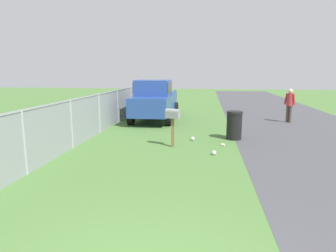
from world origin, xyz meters
TOP-DOWN VIEW (x-y plane):
  - mailbox at (6.96, 0.38)m, footprint 0.36×0.52m
  - pickup_truck at (12.26, 1.93)m, footprint 4.91×2.09m
  - trash_bin at (8.38, -1.77)m, footprint 0.59×0.59m
  - pedestrian at (12.48, -4.80)m, footprint 0.33×0.49m
  - fence_section at (8.86, 3.64)m, footprint 15.31×0.07m
  - litter_bag_midfield_a at (6.14, -0.99)m, footprint 0.14×0.14m
  - litter_cup_near_hydrant at (7.30, -1.32)m, footprint 0.11×0.12m
  - litter_bag_by_mailbox at (7.95, -0.25)m, footprint 0.14×0.14m

SIDE VIEW (x-z plane):
  - litter_cup_near_hydrant at x=7.30m, z-range 0.00..0.08m
  - litter_bag_midfield_a at x=6.14m, z-range 0.00..0.14m
  - litter_bag_by_mailbox at x=7.95m, z-range 0.00..0.14m
  - trash_bin at x=8.38m, z-range 0.00..1.06m
  - fence_section at x=8.86m, z-range 0.07..1.70m
  - pedestrian at x=12.48m, z-range 0.13..1.80m
  - mailbox at x=6.96m, z-range 0.38..1.68m
  - pickup_truck at x=12.26m, z-range 0.06..2.15m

